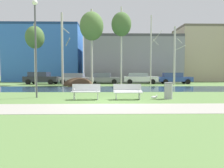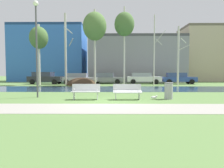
% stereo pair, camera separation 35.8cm
% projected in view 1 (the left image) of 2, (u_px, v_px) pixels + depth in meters
% --- Properties ---
extents(ground_plane, '(120.00, 120.00, 0.00)m').
position_uv_depth(ground_plane, '(107.00, 88.00, 20.47)').
color(ground_plane, '#5B7F42').
extents(paved_path_strip, '(60.00, 2.43, 0.01)m').
position_uv_depth(paved_path_strip, '(107.00, 108.00, 8.73)').
color(paved_path_strip, '#9E998E').
rests_on(paved_path_strip, ground).
extents(river_band, '(80.00, 6.39, 0.01)m').
position_uv_depth(river_band, '(107.00, 89.00, 19.13)').
color(river_band, '#284256').
rests_on(river_band, ground).
extents(soil_mound, '(3.44, 3.29, 1.83)m').
position_uv_depth(soil_mound, '(78.00, 85.00, 24.02)').
color(soil_mound, '#423021').
rests_on(soil_mound, ground).
extents(bench_left, '(1.61, 0.59, 0.87)m').
position_uv_depth(bench_left, '(86.00, 91.00, 11.54)').
color(bench_left, silver).
rests_on(bench_left, ground).
extents(bench_right, '(1.61, 0.59, 0.87)m').
position_uv_depth(bench_right, '(128.00, 91.00, 11.59)').
color(bench_right, silver).
rests_on(bench_right, ground).
extents(trash_bin, '(0.49, 0.49, 0.95)m').
position_uv_depth(trash_bin, '(168.00, 90.00, 11.84)').
color(trash_bin, '#999B9E').
rests_on(trash_bin, ground).
extents(seagull, '(0.42, 0.15, 0.25)m').
position_uv_depth(seagull, '(154.00, 97.00, 11.61)').
color(seagull, white).
rests_on(seagull, ground).
extents(streetlamp, '(0.32, 0.32, 5.80)m').
position_uv_depth(streetlamp, '(35.00, 34.00, 12.19)').
color(streetlamp, '#4C4C51').
rests_on(streetlamp, ground).
extents(birch_far_left, '(2.20, 2.20, 7.23)m').
position_uv_depth(birch_far_left, '(35.00, 38.00, 24.19)').
color(birch_far_left, beige).
rests_on(birch_far_left, ground).
extents(birch_left, '(1.09, 1.80, 8.45)m').
position_uv_depth(birch_left, '(62.00, 49.00, 24.03)').
color(birch_left, beige).
rests_on(birch_left, ground).
extents(birch_center_left, '(2.75, 2.75, 8.81)m').
position_uv_depth(birch_center_left, '(92.00, 27.00, 23.82)').
color(birch_center_left, beige).
rests_on(birch_center_left, ground).
extents(birch_center, '(2.30, 2.30, 9.08)m').
position_uv_depth(birch_center, '(121.00, 25.00, 23.77)').
color(birch_center, beige).
rests_on(birch_center, ground).
extents(birch_center_right, '(1.43, 2.20, 8.30)m').
position_uv_depth(birch_center_right, '(151.00, 50.00, 24.54)').
color(birch_center_right, beige).
rests_on(birch_center_right, ground).
extents(birch_right, '(1.43, 2.21, 7.06)m').
position_uv_depth(birch_right, '(175.00, 55.00, 24.99)').
color(birch_right, beige).
rests_on(birch_right, ground).
extents(parked_van_nearest_dark, '(4.48, 2.29, 1.57)m').
position_uv_depth(parked_van_nearest_dark, '(41.00, 78.00, 26.59)').
color(parked_van_nearest_dark, '#282B30').
rests_on(parked_van_nearest_dark, ground).
extents(parked_sedan_second_silver, '(4.86, 2.33, 1.42)m').
position_uv_depth(parked_sedan_second_silver, '(76.00, 78.00, 26.96)').
color(parked_sedan_second_silver, '#B2B5BC').
rests_on(parked_sedan_second_silver, ground).
extents(parked_hatch_third_grey, '(4.45, 2.32, 1.47)m').
position_uv_depth(parked_hatch_third_grey, '(103.00, 78.00, 27.47)').
color(parked_hatch_third_grey, slate).
rests_on(parked_hatch_third_grey, ground).
extents(parked_wagon_fourth_white, '(4.54, 2.25, 1.45)m').
position_uv_depth(parked_wagon_fourth_white, '(140.00, 78.00, 27.31)').
color(parked_wagon_fourth_white, silver).
rests_on(parked_wagon_fourth_white, ground).
extents(parked_suv_fifth_blue, '(4.41, 2.22, 1.48)m').
position_uv_depth(parked_suv_fifth_blue, '(174.00, 78.00, 27.33)').
color(parked_suv_fifth_blue, '#2D4793').
rests_on(parked_suv_fifth_blue, ground).
extents(building_blue_store, '(12.00, 6.91, 9.36)m').
position_uv_depth(building_blue_store, '(46.00, 54.00, 35.30)').
color(building_blue_store, '#3870C6').
rests_on(building_blue_store, ground).
extents(building_grey_warehouse, '(14.80, 8.84, 7.21)m').
position_uv_depth(building_grey_warehouse, '(131.00, 60.00, 34.59)').
color(building_grey_warehouse, gray).
rests_on(building_grey_warehouse, ground).
extents(building_beige_block, '(10.26, 6.56, 9.29)m').
position_uv_depth(building_beige_block, '(206.00, 55.00, 36.29)').
color(building_beige_block, '#BCAD8E').
rests_on(building_beige_block, ground).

